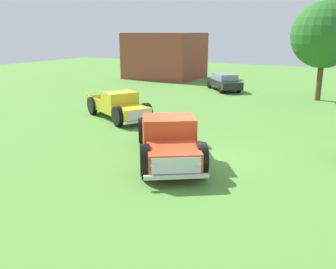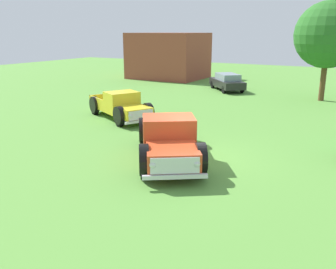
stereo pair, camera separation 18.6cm
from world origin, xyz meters
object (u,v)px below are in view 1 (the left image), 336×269
pickup_truck_behind_left (121,107)px  oak_tree_east (325,35)px  pickup_truck_foreground (169,141)px  sedan_distant_a (224,82)px

pickup_truck_behind_left → oak_tree_east: oak_tree_east is taller
pickup_truck_foreground → pickup_truck_behind_left: size_ratio=1.09×
pickup_truck_foreground → sedan_distant_a: 16.93m
oak_tree_east → pickup_truck_behind_left: bearing=-127.1°
pickup_truck_behind_left → oak_tree_east: size_ratio=0.78×
pickup_truck_behind_left → oak_tree_east: bearing=52.9°
pickup_truck_behind_left → sedan_distant_a: pickup_truck_behind_left is taller
pickup_truck_foreground → oak_tree_east: bearing=79.0°
pickup_truck_foreground → pickup_truck_behind_left: 6.94m
pickup_truck_behind_left → oak_tree_east: (8.32, 11.01, 3.57)m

